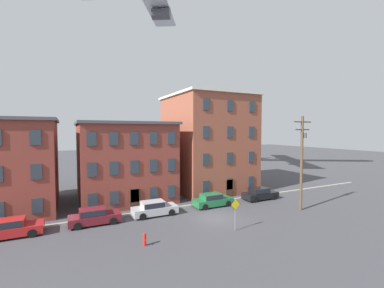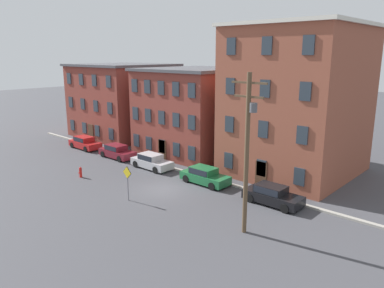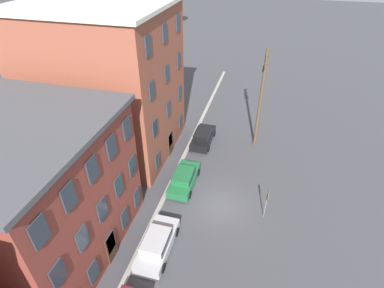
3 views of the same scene
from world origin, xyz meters
TOP-DOWN VIEW (x-y plane):
  - ground_plane at (0.00, 0.00)m, footprint 200.00×200.00m
  - kerb_strip at (0.00, 4.50)m, footprint 56.00×0.36m
  - apartment_midblock at (-6.36, 11.68)m, footprint 10.93×11.88m
  - apartment_far at (5.67, 11.75)m, footprint 10.72×12.02m
  - car_red at (-16.84, 3.27)m, footprint 4.40×1.92m
  - car_maroon at (-10.67, 3.33)m, footprint 4.40×1.92m
  - car_silver at (-5.10, 3.29)m, footprint 4.40×1.92m
  - car_green at (1.63, 3.39)m, footprint 4.40×1.92m
  - car_black at (8.29, 3.30)m, footprint 4.40×1.92m
  - caution_sign at (-0.19, -3.47)m, footprint 0.98×0.08m
  - utility_pole at (9.39, -1.87)m, footprint 2.40×0.44m
  - fire_hydrant at (-7.78, -2.89)m, footprint 0.24×0.34m

SIDE VIEW (x-z plane):
  - ground_plane at x=0.00m, z-range 0.00..0.00m
  - kerb_strip at x=0.00m, z-range 0.00..0.16m
  - fire_hydrant at x=-7.78m, z-range 0.00..0.96m
  - car_red at x=-16.84m, z-range 0.03..1.46m
  - car_maroon at x=-10.67m, z-range 0.03..1.46m
  - car_silver at x=-5.10m, z-range 0.03..1.46m
  - car_green at x=1.63m, z-range 0.03..1.46m
  - car_black at x=8.29m, z-range 0.03..1.46m
  - caution_sign at x=-0.19m, z-range 0.46..3.18m
  - apartment_midblock at x=-6.36m, z-range 0.01..9.42m
  - utility_pole at x=9.39m, z-range 0.60..10.49m
  - apartment_far at x=5.67m, z-range 0.01..13.48m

